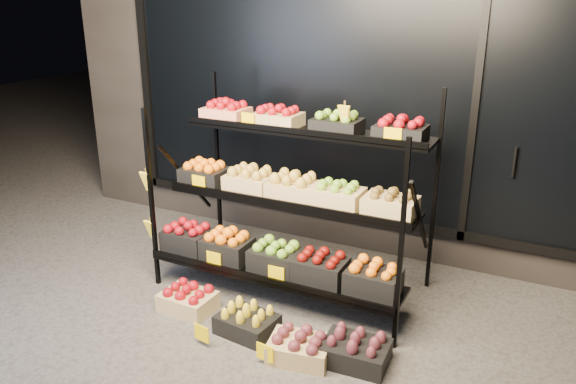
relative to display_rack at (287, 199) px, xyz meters
The scene contains 9 objects.
ground 0.99m from the display_rack, 88.50° to the right, with size 24.00×24.00×0.00m, color #514F4C.
building 2.21m from the display_rack, 89.54° to the left, with size 6.00×2.08×3.50m.
display_rack is the anchor object (origin of this frame).
tag_floor_a 1.25m from the display_rack, 99.19° to the right, with size 0.13×0.01×0.12m, color #FDCE00.
tag_floor_b 1.28m from the display_rack, 71.36° to the right, with size 0.13×0.01×0.12m, color #FDCE00.
floor_crate_left 1.09m from the display_rack, 129.39° to the right, with size 0.42×0.31×0.20m.
floor_crate_midleft 1.00m from the display_rack, 86.88° to the right, with size 0.44×0.35×0.21m.
floor_crate_midright 1.19m from the display_rack, 58.46° to the right, with size 0.45×0.37×0.20m.
floor_crate_right 1.30m from the display_rack, 39.29° to the right, with size 0.45×0.34×0.21m.
Camera 1 is at (1.84, -3.12, 2.32)m, focal length 35.00 mm.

